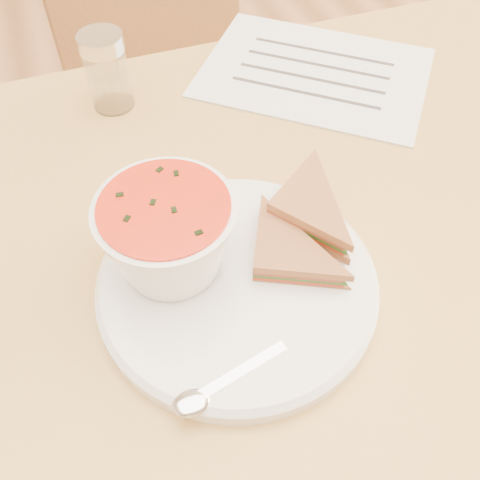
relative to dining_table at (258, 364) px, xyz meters
name	(u,v)px	position (x,y,z in m)	size (l,w,h in m)	color
floor	(254,438)	(0.00, 0.00, -0.38)	(5.00, 6.00, 0.01)	brown
dining_table	(258,364)	(0.00, 0.00, 0.00)	(1.00, 0.70, 0.75)	#A47C32
chair_far	(197,123)	(0.05, 0.52, 0.09)	(0.41, 0.41, 0.92)	brown
plate	(237,284)	(-0.06, -0.08, 0.38)	(0.27, 0.27, 0.02)	white
soup_bowl	(169,239)	(-0.12, -0.04, 0.44)	(0.13, 0.13, 0.09)	white
sandwich_half_a	(253,276)	(-0.05, -0.09, 0.41)	(0.09, 0.09, 0.03)	#A8663B
sandwich_half_b	(266,213)	(-0.01, -0.03, 0.42)	(0.10, 0.10, 0.03)	#A8663B
spoon	(240,373)	(-0.09, -0.17, 0.40)	(0.16, 0.03, 0.01)	silver
paper_menu	(314,72)	(0.16, 0.23, 0.38)	(0.31, 0.23, 0.00)	silver
condiment_shaker	(107,72)	(-0.12, 0.25, 0.43)	(0.06, 0.06, 0.10)	silver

